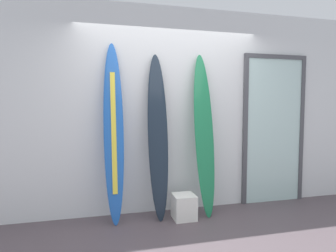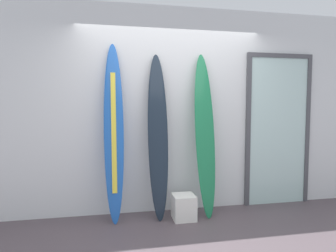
{
  "view_description": "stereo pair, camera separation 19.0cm",
  "coord_description": "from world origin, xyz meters",
  "px_view_note": "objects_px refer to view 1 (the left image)",
  "views": [
    {
      "loc": [
        -0.95,
        -2.55,
        1.46
      ],
      "look_at": [
        -0.09,
        0.95,
        1.2
      ],
      "focal_mm": 30.07,
      "sensor_mm": 36.0,
      "label": 1
    },
    {
      "loc": [
        -0.77,
        -2.59,
        1.46
      ],
      "look_at": [
        -0.09,
        0.95,
        1.2
      ],
      "focal_mm": 30.07,
      "sensor_mm": 36.0,
      "label": 2
    }
  ],
  "objects_px": {
    "glass_door": "(274,127)",
    "surfboard_emerald": "(204,135)",
    "surfboard_charcoal": "(158,137)",
    "surfboard_cobalt": "(114,134)",
    "display_block_left": "(184,207)"
  },
  "relations": [
    {
      "from": "glass_door",
      "to": "surfboard_emerald",
      "type": "bearing_deg",
      "value": -169.85
    },
    {
      "from": "surfboard_emerald",
      "to": "surfboard_charcoal",
      "type": "bearing_deg",
      "value": 178.33
    },
    {
      "from": "surfboard_cobalt",
      "to": "display_block_left",
      "type": "distance_m",
      "value": 1.3
    },
    {
      "from": "surfboard_cobalt",
      "to": "display_block_left",
      "type": "xyz_separation_m",
      "value": [
        0.87,
        -0.14,
        -0.95
      ]
    },
    {
      "from": "surfboard_cobalt",
      "to": "glass_door",
      "type": "distance_m",
      "value": 2.4
    },
    {
      "from": "display_block_left",
      "to": "glass_door",
      "type": "xyz_separation_m",
      "value": [
        1.52,
        0.33,
        0.98
      ]
    },
    {
      "from": "surfboard_emerald",
      "to": "glass_door",
      "type": "height_order",
      "value": "glass_door"
    },
    {
      "from": "display_block_left",
      "to": "surfboard_emerald",
      "type": "bearing_deg",
      "value": 19.85
    },
    {
      "from": "display_block_left",
      "to": "surfboard_charcoal",
      "type": "bearing_deg",
      "value": 157.25
    },
    {
      "from": "surfboard_charcoal",
      "to": "display_block_left",
      "type": "bearing_deg",
      "value": -22.75
    },
    {
      "from": "glass_door",
      "to": "display_block_left",
      "type": "bearing_deg",
      "value": -167.77
    },
    {
      "from": "surfboard_cobalt",
      "to": "surfboard_charcoal",
      "type": "bearing_deg",
      "value": -1.23
    },
    {
      "from": "surfboard_emerald",
      "to": "surfboard_cobalt",
      "type": "bearing_deg",
      "value": 178.54
    },
    {
      "from": "surfboard_charcoal",
      "to": "glass_door",
      "type": "distance_m",
      "value": 1.84
    },
    {
      "from": "surfboard_emerald",
      "to": "glass_door",
      "type": "bearing_deg",
      "value": 10.15
    }
  ]
}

